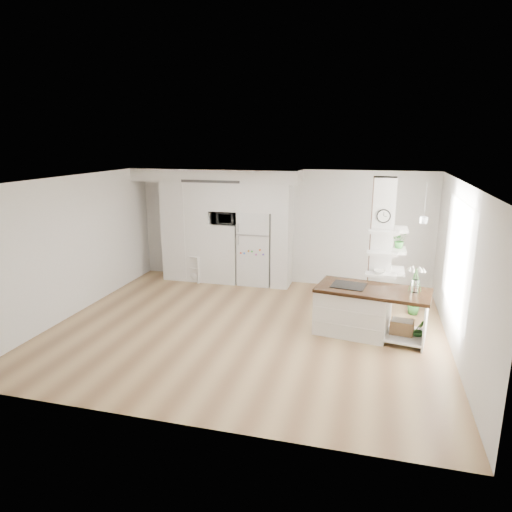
{
  "coord_description": "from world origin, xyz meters",
  "views": [
    {
      "loc": [
        2.14,
        -7.47,
        3.36
      ],
      "look_at": [
        -0.06,
        0.9,
        1.14
      ],
      "focal_mm": 32.0,
      "sensor_mm": 36.0,
      "label": 1
    }
  ],
  "objects": [
    {
      "name": "floor",
      "position": [
        0.0,
        0.0,
        0.0
      ],
      "size": [
        7.0,
        6.0,
        0.01
      ],
      "primitive_type": "cube",
      "color": "tan",
      "rests_on": "ground"
    },
    {
      "name": "room",
      "position": [
        0.0,
        0.0,
        1.86
      ],
      "size": [
        7.04,
        6.04,
        2.72
      ],
      "color": "white",
      "rests_on": "ground"
    },
    {
      "name": "cabinet_wall",
      "position": [
        -1.45,
        2.67,
        1.51
      ],
      "size": [
        4.0,
        0.71,
        2.7
      ],
      "color": "white",
      "rests_on": "floor"
    },
    {
      "name": "refrigerator",
      "position": [
        -0.53,
        2.68,
        0.88
      ],
      "size": [
        0.78,
        0.69,
        1.75
      ],
      "color": "white",
      "rests_on": "floor"
    },
    {
      "name": "column",
      "position": [
        2.38,
        1.13,
        1.35
      ],
      "size": [
        0.69,
        0.9,
        2.7
      ],
      "color": "silver",
      "rests_on": "floor"
    },
    {
      "name": "window",
      "position": [
        3.48,
        0.3,
        1.5
      ],
      "size": [
        0.0,
        2.4,
        2.4
      ],
      "primitive_type": "plane",
      "rotation": [
        1.57,
        0.0,
        -1.57
      ],
      "color": "white",
      "rests_on": "room"
    },
    {
      "name": "pendant_light",
      "position": [
        1.7,
        0.15,
        2.12
      ],
      "size": [
        0.12,
        0.12,
        0.1
      ],
      "primitive_type": "cylinder",
      "color": "white",
      "rests_on": "room"
    },
    {
      "name": "kitchen_island",
      "position": [
        1.99,
        0.32,
        0.45
      ],
      "size": [
        2.03,
        1.2,
        1.43
      ],
      "rotation": [
        0.0,
        0.0,
        -0.16
      ],
      "color": "white",
      "rests_on": "floor"
    },
    {
      "name": "bookshelf",
      "position": [
        -2.05,
        2.49,
        0.29
      ],
      "size": [
        0.61,
        0.46,
        0.64
      ],
      "rotation": [
        0.0,
        0.0,
        -0.29
      ],
      "color": "white",
      "rests_on": "floor"
    },
    {
      "name": "floor_plant_a",
      "position": [
        3.0,
        0.2,
        0.22
      ],
      "size": [
        0.3,
        0.28,
        0.44
      ],
      "primitive_type": "imported",
      "rotation": [
        0.0,
        0.0,
        0.43
      ],
      "color": "#327A30",
      "rests_on": "floor"
    },
    {
      "name": "floor_plant_b",
      "position": [
        3.0,
        1.52,
        0.22
      ],
      "size": [
        0.31,
        0.31,
        0.44
      ],
      "primitive_type": "imported",
      "rotation": [
        0.0,
        0.0,
        0.29
      ],
      "color": "#327A30",
      "rests_on": "floor"
    },
    {
      "name": "microwave",
      "position": [
        -1.27,
        2.62,
        1.57
      ],
      "size": [
        0.54,
        0.37,
        0.3
      ],
      "primitive_type": "imported",
      "color": "#2D2D2D",
      "rests_on": "cabinet_wall"
    },
    {
      "name": "shelf_plant",
      "position": [
        2.63,
        1.3,
        1.52
      ],
      "size": [
        0.27,
        0.23,
        0.3
      ],
      "primitive_type": "imported",
      "color": "#327A30",
      "rests_on": "column"
    },
    {
      "name": "decor_bowl",
      "position": [
        2.3,
        0.9,
        1.0
      ],
      "size": [
        0.22,
        0.22,
        0.05
      ],
      "primitive_type": "imported",
      "color": "white",
      "rests_on": "column"
    }
  ]
}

